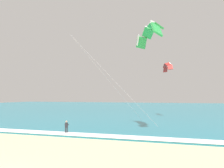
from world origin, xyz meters
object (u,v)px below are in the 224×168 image
kite_distant (167,66)px  surfboard (66,134)px  kitesurfer (66,127)px  kite_primary (150,32)px

kite_distant → surfboard: bearing=-115.6°
surfboard → kitesurfer: 0.91m
surfboard → kite_distant: size_ratio=0.28×
kite_primary → kite_distant: (1.57, 19.29, -2.10)m
kitesurfer → surfboard: bearing=-72.4°
surfboard → kite_distant: kite_distant is taller
surfboard → kite_primary: 17.26m
kite_primary → kite_distant: size_ratio=2.57×
kite_primary → surfboard: bearing=-154.8°
kite_primary → kitesurfer: bearing=-154.9°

